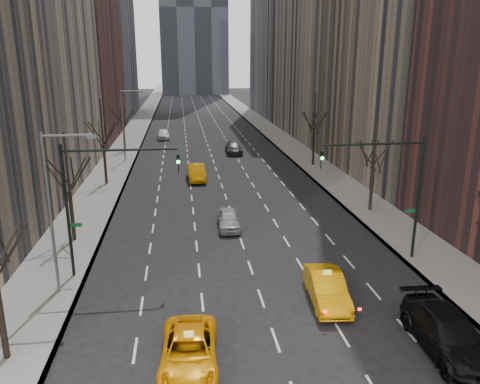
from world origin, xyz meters
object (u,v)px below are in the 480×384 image
object	(u,v)px
taxi_sedan	(327,288)
silver_sedan_ahead	(229,219)
parked_suv_black	(448,333)
taxi_suv	(189,351)

from	to	relation	value
taxi_sedan	silver_sedan_ahead	world-z (taller)	taxi_sedan
parked_suv_black	taxi_sedan	bearing A→B (deg)	131.46
taxi_sedan	silver_sedan_ahead	distance (m)	12.83
taxi_sedan	parked_suv_black	size ratio (longest dim) A/B	0.82
silver_sedan_ahead	taxi_sedan	bearing A→B (deg)	-69.30
taxi_sedan	silver_sedan_ahead	size ratio (longest dim) A/B	1.18
taxi_suv	silver_sedan_ahead	size ratio (longest dim) A/B	1.24
taxi_sedan	silver_sedan_ahead	bearing A→B (deg)	113.08
taxi_sedan	parked_suv_black	world-z (taller)	parked_suv_black
taxi_suv	taxi_sedan	size ratio (longest dim) A/B	1.05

